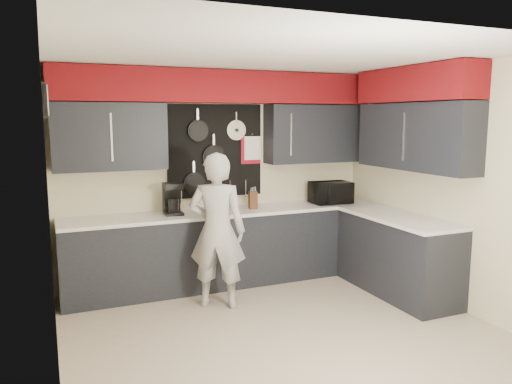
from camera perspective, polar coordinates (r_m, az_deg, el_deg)
name	(u,v)px	position (r m, az deg, el deg)	size (l,w,h in m)	color
ground	(278,327)	(5.07, 2.50, -15.20)	(4.00, 4.00, 0.00)	tan
back_wall_assembly	(223,120)	(6.13, -3.81, 8.24)	(4.00, 0.36, 2.60)	beige
right_wall_assembly	(419,126)	(5.89, 18.12, 7.17)	(0.36, 3.50, 2.60)	beige
left_wall_assembly	(50,207)	(4.26, -22.49, -1.64)	(0.05, 3.50, 2.60)	beige
base_cabinets	(274,249)	(6.08, 2.12, -6.55)	(3.95, 2.20, 0.92)	black
microwave	(331,193)	(6.61, 8.52, -0.08)	(0.51, 0.35, 0.28)	black
knife_block	(253,200)	(6.15, -0.36, -0.94)	(0.10, 0.10, 0.21)	#3D2713
utensil_crock	(217,205)	(6.02, -4.44, -1.49)	(0.11, 0.11, 0.15)	silver
coffee_maker	(172,198)	(5.88, -9.54, -0.67)	(0.21, 0.25, 0.37)	black
person	(217,231)	(5.36, -4.47, -4.43)	(0.61, 0.40, 1.68)	#A2A2A0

